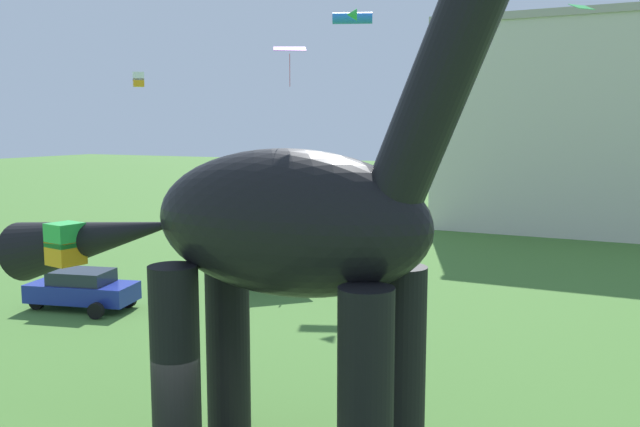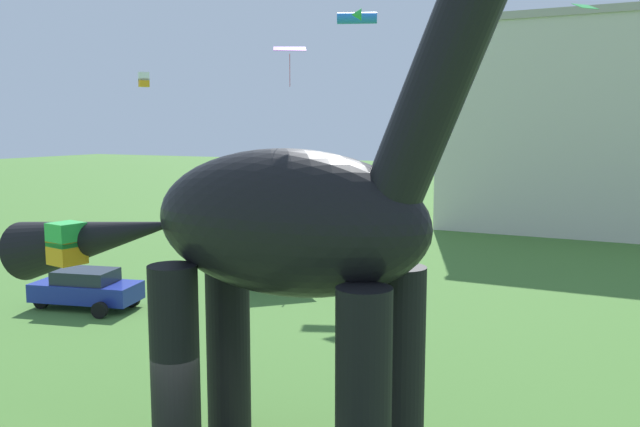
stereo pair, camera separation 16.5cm
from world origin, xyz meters
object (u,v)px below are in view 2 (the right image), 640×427
object	(u,v)px
festival_canopy_tent	(279,229)
kite_trailing	(585,6)
kite_near_low	(144,80)
parked_sedan_left	(86,288)
kite_far_left	(67,243)
kite_mid_center	(357,17)
dinosaur_sculpture	(283,222)
kite_mid_right	(290,49)

from	to	relation	value
festival_canopy_tent	kite_trailing	world-z (taller)	kite_trailing
kite_trailing	kite_near_low	size ratio (longest dim) A/B	0.97
parked_sedan_left	kite_near_low	size ratio (longest dim) A/B	5.26
kite_far_left	kite_mid_center	size ratio (longest dim) A/B	0.44
kite_trailing	kite_far_left	distance (m)	16.81
dinosaur_sculpture	kite_mid_center	bearing A→B (deg)	84.94
kite_far_left	parked_sedan_left	bearing A→B (deg)	134.04
kite_mid_center	kite_trailing	bearing A→B (deg)	-40.95
kite_near_low	kite_mid_right	bearing A→B (deg)	-42.68
dinosaur_sculpture	kite_mid_center	world-z (taller)	dinosaur_sculpture
kite_far_left	kite_near_low	world-z (taller)	kite_near_low
kite_near_low	kite_far_left	bearing A→B (deg)	-53.32
kite_far_left	kite_near_low	size ratio (longest dim) A/B	1.15
parked_sedan_left	kite_far_left	xyz separation A→B (m)	(7.79, -8.06, 3.70)
parked_sedan_left	festival_canopy_tent	world-z (taller)	festival_canopy_tent
dinosaur_sculpture	kite_near_low	xyz separation A→B (m)	(-20.89, 20.14, 4.65)
festival_canopy_tent	kite_near_low	bearing A→B (deg)	156.07
kite_mid_center	kite_near_low	xyz separation A→B (m)	(-12.89, -2.11, -3.01)
parked_sedan_left	kite_far_left	bearing A→B (deg)	-59.30
kite_trailing	festival_canopy_tent	bearing A→B (deg)	166.19
dinosaur_sculpture	kite_near_low	world-z (taller)	dinosaur_sculpture
dinosaur_sculpture	parked_sedan_left	xyz separation A→B (m)	(-13.39, 7.66, -4.50)
dinosaur_sculpture	kite_far_left	bearing A→B (deg)	159.24
parked_sedan_left	kite_far_left	size ratio (longest dim) A/B	4.59
kite_mid_right	dinosaur_sculpture	bearing A→B (deg)	-66.83
kite_trailing	kite_far_left	bearing A→B (deg)	-130.18
kite_mid_center	kite_near_low	world-z (taller)	kite_mid_center
dinosaur_sculpture	kite_mid_center	xyz separation A→B (m)	(-8.00, 22.25, 7.66)
parked_sedan_left	festival_canopy_tent	xyz separation A→B (m)	(4.87, 6.99, 1.74)
parked_sedan_left	kite_trailing	distance (m)	20.85
dinosaur_sculpture	kite_mid_right	size ratio (longest dim) A/B	16.58
kite_near_low	parked_sedan_left	bearing A→B (deg)	-58.99
dinosaur_sculpture	kite_trailing	size ratio (longest dim) A/B	17.62
kite_trailing	kite_near_low	distance (m)	26.78
festival_canopy_tent	kite_mid_right	size ratio (longest dim) A/B	3.56
festival_canopy_tent	kite_near_low	world-z (taller)	kite_near_low
kite_near_low	kite_mid_center	bearing A→B (deg)	9.30
dinosaur_sculpture	kite_mid_right	xyz separation A→B (m)	(-0.62, 1.44, 3.58)
parked_sedan_left	kite_mid_right	world-z (taller)	kite_mid_right
kite_trailing	kite_far_left	xyz separation A→B (m)	(-10.02, -11.87, -6.44)
kite_far_left	kite_mid_center	distance (m)	24.30
kite_far_left	dinosaur_sculpture	bearing A→B (deg)	4.09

